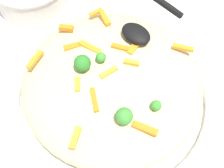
# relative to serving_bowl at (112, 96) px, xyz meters

# --- Properties ---
(ground_plane) EXTENTS (2.40, 2.40, 0.00)m
(ground_plane) POSITION_rel_serving_bowl_xyz_m (0.00, 0.00, -0.02)
(ground_plane) COLOR silver
(serving_bowl) EXTENTS (0.38, 0.38, 0.04)m
(serving_bowl) POSITION_rel_serving_bowl_xyz_m (0.00, 0.00, 0.00)
(serving_bowl) COLOR white
(serving_bowl) RESTS_ON ground_plane
(pasta_mound) EXTENTS (0.32, 0.31, 0.08)m
(pasta_mound) POSITION_rel_serving_bowl_xyz_m (0.00, 0.00, 0.05)
(pasta_mound) COLOR #DBC689
(pasta_mound) RESTS_ON serving_bowl
(carrot_piece_0) EXTENTS (0.01, 0.03, 0.01)m
(carrot_piece_0) POSITION_rel_serving_bowl_xyz_m (0.00, -0.01, 0.09)
(carrot_piece_0) COLOR orange
(carrot_piece_0) RESTS_ON pasta_mound
(carrot_piece_1) EXTENTS (0.02, 0.03, 0.01)m
(carrot_piece_1) POSITION_rel_serving_bowl_xyz_m (-0.01, 0.06, 0.09)
(carrot_piece_1) COLOR orange
(carrot_piece_1) RESTS_ON pasta_mound
(carrot_piece_2) EXTENTS (0.04, 0.02, 0.01)m
(carrot_piece_2) POSITION_rel_serving_bowl_xyz_m (0.05, 0.12, 0.09)
(carrot_piece_2) COLOR orange
(carrot_piece_2) RESTS_ON pasta_mound
(carrot_piece_3) EXTENTS (0.02, 0.04, 0.01)m
(carrot_piece_3) POSITION_rel_serving_bowl_xyz_m (-0.11, -0.07, 0.09)
(carrot_piece_3) COLOR orange
(carrot_piece_3) RESTS_ON pasta_mound
(carrot_piece_4) EXTENTS (0.02, 0.02, 0.01)m
(carrot_piece_4) POSITION_rel_serving_bowl_xyz_m (-0.02, -0.06, 0.09)
(carrot_piece_4) COLOR orange
(carrot_piece_4) RESTS_ON pasta_mound
(carrot_piece_5) EXTENTS (0.04, 0.02, 0.01)m
(carrot_piece_5) POSITION_rel_serving_bowl_xyz_m (0.10, -0.04, 0.09)
(carrot_piece_5) COLOR orange
(carrot_piece_5) RESTS_ON pasta_mound
(carrot_piece_6) EXTENTS (0.01, 0.03, 0.01)m
(carrot_piece_6) POSITION_rel_serving_bowl_xyz_m (-0.11, 0.07, 0.09)
(carrot_piece_6) COLOR orange
(carrot_piece_6) RESTS_ON pasta_mound
(carrot_piece_7) EXTENTS (0.02, 0.03, 0.01)m
(carrot_piece_7) POSITION_rel_serving_bowl_xyz_m (0.04, -0.12, 0.09)
(carrot_piece_7) COLOR orange
(carrot_piece_7) RESTS_ON pasta_mound
(carrot_piece_8) EXTENTS (0.04, 0.02, 0.01)m
(carrot_piece_8) POSITION_rel_serving_bowl_xyz_m (-0.06, 0.01, 0.09)
(carrot_piece_8) COLOR orange
(carrot_piece_8) RESTS_ON pasta_mound
(carrot_piece_9) EXTENTS (0.02, 0.02, 0.01)m
(carrot_piece_9) POSITION_rel_serving_bowl_xyz_m (0.01, 0.03, 0.09)
(carrot_piece_9) COLOR orange
(carrot_piece_9) RESTS_ON pasta_mound
(carrot_piece_10) EXTENTS (0.04, 0.03, 0.01)m
(carrot_piece_10) POSITION_rel_serving_bowl_xyz_m (0.02, -0.06, 0.09)
(carrot_piece_10) COLOR orange
(carrot_piece_10) RESTS_ON pasta_mound
(carrot_piece_11) EXTENTS (0.03, 0.02, 0.01)m
(carrot_piece_11) POSITION_rel_serving_bowl_xyz_m (-0.09, 0.07, 0.09)
(carrot_piece_11) COLOR orange
(carrot_piece_11) RESTS_ON pasta_mound
(carrot_piece_12) EXTENTS (0.02, 0.03, 0.01)m
(carrot_piece_12) POSITION_rel_serving_bowl_xyz_m (-0.09, -0.01, 0.09)
(carrot_piece_12) COLOR orange
(carrot_piece_12) RESTS_ON pasta_mound
(carrot_piece_13) EXTENTS (0.03, 0.02, 0.01)m
(carrot_piece_13) POSITION_rel_serving_bowl_xyz_m (-0.12, 0.01, 0.09)
(carrot_piece_13) COLOR orange
(carrot_piece_13) RESTS_ON pasta_mound
(carrot_piece_14) EXTENTS (0.03, 0.02, 0.01)m
(carrot_piece_14) POSITION_rel_serving_bowl_xyz_m (-0.02, 0.04, 0.09)
(carrot_piece_14) COLOR orange
(carrot_piece_14) RESTS_ON pasta_mound
(broccoli_floret_0) EXTENTS (0.02, 0.02, 0.02)m
(broccoli_floret_0) POSITION_rel_serving_bowl_xyz_m (0.09, 0.00, 0.09)
(broccoli_floret_0) COLOR #377928
(broccoli_floret_0) RESTS_ON pasta_mound
(broccoli_floret_1) EXTENTS (0.03, 0.03, 0.03)m
(broccoli_floret_1) POSITION_rel_serving_bowl_xyz_m (0.07, -0.05, 0.10)
(broccoli_floret_1) COLOR #377928
(broccoli_floret_1) RESTS_ON pasta_mound
(broccoli_floret_2) EXTENTS (0.02, 0.02, 0.02)m
(broccoli_floret_2) POSITION_rel_serving_bowl_xyz_m (-0.03, -0.00, 0.10)
(broccoli_floret_2) COLOR #377928
(broccoli_floret_2) RESTS_ON pasta_mound
(broccoli_floret_3) EXTENTS (0.03, 0.03, 0.03)m
(broccoli_floret_3) POSITION_rel_serving_bowl_xyz_m (-0.04, -0.03, 0.10)
(broccoli_floret_3) COLOR #296820
(broccoli_floret_3) RESTS_ON pasta_mound
(serving_spoon) EXTENTS (0.13, 0.11, 0.08)m
(serving_spoon) POSITION_rel_serving_bowl_xyz_m (-0.03, 0.10, 0.11)
(serving_spoon) COLOR black
(serving_spoon) RESTS_ON pasta_mound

